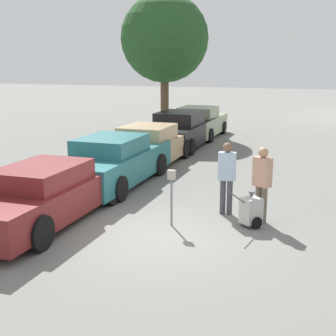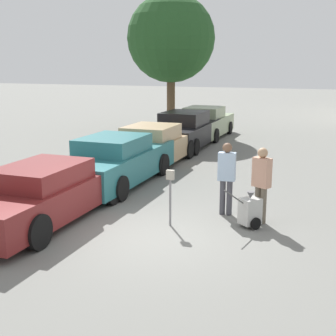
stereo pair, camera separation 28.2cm
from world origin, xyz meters
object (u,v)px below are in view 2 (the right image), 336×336
object	(u,v)px
person_supervisor	(261,180)
equipment_cart	(250,211)
parked_car_teal	(116,162)
parked_car_black	(185,131)
parked_car_maroon	(48,193)
parked_car_sage	(205,123)
parked_car_tan	(153,146)
person_worker	(227,174)
parking_meter	(170,187)

from	to	relation	value
person_supervisor	equipment_cart	world-z (taller)	person_supervisor
parked_car_teal	parked_car_black	bearing A→B (deg)	90.02
parked_car_maroon	parked_car_sage	distance (m)	13.55
parked_car_tan	parked_car_black	bearing A→B (deg)	90.02
parked_car_black	person_worker	distance (m)	9.40
parked_car_teal	parked_car_sage	world-z (taller)	parked_car_sage
parked_car_tan	person_supervisor	xyz separation A→B (m)	(4.78, -5.05, 0.34)
parked_car_maroon	parked_car_teal	bearing A→B (deg)	90.02
parked_car_black	person_worker	size ratio (longest dim) A/B	2.84
parked_car_black	parked_car_teal	bearing A→B (deg)	-89.98
equipment_cart	person_worker	bearing A→B (deg)	174.87
parked_car_black	parked_car_sage	bearing A→B (deg)	90.02
parked_car_maroon	parked_car_sage	world-z (taller)	parked_car_sage
parked_car_tan	equipment_cart	bearing A→B (deg)	-49.72
parked_car_tan	parked_car_sage	world-z (taller)	parked_car_sage
parked_car_tan	parking_meter	distance (m)	6.63
parking_meter	person_supervisor	size ratio (longest dim) A/B	0.73
parked_car_maroon	parked_car_teal	distance (m)	3.62
parked_car_maroon	parked_car_black	xyz separation A→B (m)	(-0.00, 10.45, 0.06)
parked_car_tan	person_worker	size ratio (longest dim) A/B	2.67
person_supervisor	equipment_cart	bearing A→B (deg)	95.05
parking_meter	person_worker	size ratio (longest dim) A/B	0.73
parked_car_tan	person_worker	xyz separation A→B (m)	(3.88, -4.75, 0.35)
parked_car_black	equipment_cart	world-z (taller)	parked_car_black
parked_car_black	parking_meter	world-z (taller)	parked_car_black
parked_car_sage	parking_meter	size ratio (longest dim) A/B	3.49
parked_car_maroon	person_worker	xyz separation A→B (m)	(3.88, 1.89, 0.37)
parked_car_black	parked_car_sage	size ratio (longest dim) A/B	1.12
parked_car_maroon	parking_meter	distance (m)	2.95
parking_meter	person_supervisor	distance (m)	2.14
parked_car_teal	person_supervisor	distance (m)	5.20
equipment_cart	parking_meter	bearing A→B (deg)	-124.53
parked_car_tan	parked_car_sage	xyz separation A→B (m)	(0.00, 6.91, 0.02)
equipment_cart	parked_car_maroon	bearing A→B (deg)	-126.87
parked_car_maroon	person_supervisor	world-z (taller)	person_supervisor
equipment_cart	parked_car_teal	bearing A→B (deg)	-169.11
parked_car_black	parked_car_maroon	bearing A→B (deg)	-89.98
person_worker	person_supervisor	xyz separation A→B (m)	(0.90, -0.30, -0.01)
parked_car_teal	person_worker	xyz separation A→B (m)	(3.88, -1.72, 0.32)
parked_car_black	parking_meter	distance (m)	10.20
person_worker	equipment_cart	world-z (taller)	person_worker
parked_car_maroon	equipment_cart	bearing A→B (deg)	14.54
parking_meter	equipment_cart	distance (m)	1.91
parked_car_maroon	person_supervisor	distance (m)	5.05
person_worker	parked_car_teal	bearing A→B (deg)	-28.51
equipment_cart	parked_car_black	bearing A→B (deg)	155.10
parked_car_teal	parked_car_maroon	bearing A→B (deg)	-89.98
parked_car_black	person_worker	bearing A→B (deg)	-65.58
parked_car_black	person_supervisor	bearing A→B (deg)	-61.61
parked_car_tan	equipment_cart	size ratio (longest dim) A/B	4.86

